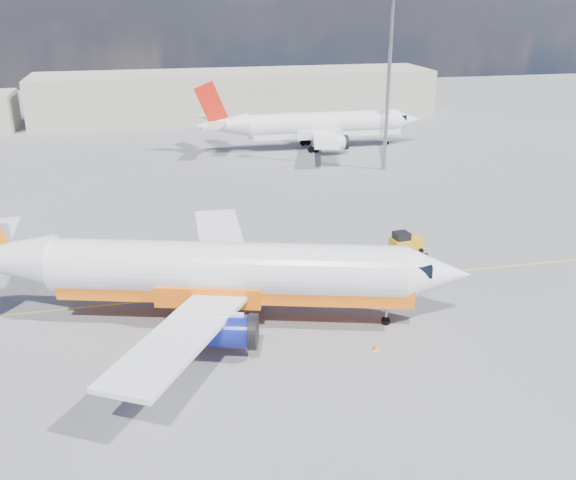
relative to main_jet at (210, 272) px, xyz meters
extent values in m
plane|color=slate|center=(8.04, 0.86, -3.61)|extent=(240.00, 240.00, 0.00)
cube|color=yellow|center=(8.04, 3.86, -3.61)|extent=(70.00, 0.15, 0.01)
cube|color=#BBB2A1|center=(13.04, 75.86, 0.39)|extent=(70.00, 14.00, 8.00)
cylinder|color=white|center=(1.08, -0.31, 0.24)|extent=(23.65, 10.05, 3.64)
cone|color=white|center=(14.46, -4.18, 0.24)|extent=(5.13, 4.69, 3.64)
cube|color=black|center=(13.02, -3.76, 0.83)|extent=(2.43, 2.87, 0.75)
cube|color=orange|center=(1.60, -0.46, -0.99)|extent=(23.47, 9.43, 1.29)
cube|color=white|center=(1.62, 7.34, -0.72)|extent=(3.90, 12.97, 0.86)
cube|color=white|center=(-2.55, -7.07, -0.72)|extent=(9.42, 12.84, 0.86)
cylinder|color=navy|center=(2.93, 4.17, -1.74)|extent=(4.27, 3.03, 2.03)
cylinder|color=navy|center=(0.26, -5.09, -1.74)|extent=(4.27, 3.03, 2.03)
cylinder|color=black|center=(4.58, 3.69, -1.74)|extent=(1.14, 2.31, 2.25)
cylinder|color=black|center=(1.90, -5.57, -1.74)|extent=(1.14, 2.31, 2.25)
cylinder|color=#919199|center=(11.37, -3.29, -2.27)|extent=(0.24, 0.24, 2.25)
cylinder|color=black|center=(11.37, -3.29, -3.31)|extent=(0.65, 0.41, 0.60)
cylinder|color=black|center=(-0.26, 2.75, -3.13)|extent=(1.04, 0.66, 0.96)
cylinder|color=black|center=(-1.69, -2.19, -3.13)|extent=(1.04, 0.66, 0.96)
cylinder|color=white|center=(21.35, 48.53, -0.07)|extent=(21.68, 3.41, 3.35)
cone|color=white|center=(34.15, 48.49, -0.07)|extent=(3.95, 3.36, 3.35)
cone|color=white|center=(7.06, 48.57, 0.28)|extent=(6.90, 3.20, 3.18)
cube|color=black|center=(32.77, 48.49, 0.47)|extent=(1.68, 2.27, 0.69)
cube|color=white|center=(21.84, 48.52, -1.20)|extent=(21.68, 2.82, 1.18)
cube|color=white|center=(19.89, 55.43, -0.95)|extent=(5.89, 12.23, 0.79)
cube|color=white|center=(19.85, 41.63, -0.95)|extent=(5.95, 12.23, 0.79)
cylinder|color=white|center=(21.85, 52.96, -1.89)|extent=(3.55, 1.88, 1.87)
cylinder|color=white|center=(21.83, 44.09, -1.89)|extent=(3.55, 1.88, 1.87)
cylinder|color=black|center=(23.43, 52.95, -1.89)|extent=(0.50, 2.07, 2.07)
cylinder|color=black|center=(23.40, 44.09, -1.89)|extent=(0.50, 2.07, 2.07)
cube|color=red|center=(5.59, 48.57, 3.28)|extent=(4.62, 0.31, 6.15)
cube|color=white|center=(5.60, 51.73, 0.92)|extent=(3.57, 5.35, 0.18)
cube|color=white|center=(5.58, 45.42, 0.92)|extent=(3.60, 5.36, 0.18)
cylinder|color=#919199|center=(31.20, 48.50, -2.38)|extent=(0.18, 0.18, 2.07)
cylinder|color=black|center=(31.20, 48.50, -3.34)|extent=(0.55, 0.24, 0.55)
cylinder|color=black|center=(19.39, 50.90, -3.17)|extent=(0.89, 0.38, 0.89)
cylinder|color=black|center=(19.37, 46.17, -3.17)|extent=(0.89, 0.38, 0.89)
cylinder|color=black|center=(16.62, 9.20, -3.36)|extent=(0.54, 0.27, 0.51)
cylinder|color=black|center=(16.80, 7.76, -3.36)|extent=(0.54, 0.27, 0.51)
cylinder|color=black|center=(18.67, 9.44, -3.36)|extent=(0.54, 0.27, 0.51)
cylinder|color=black|center=(18.84, 8.01, -3.36)|extent=(0.54, 0.27, 0.51)
cube|color=orange|center=(17.73, 8.60, -2.84)|extent=(2.83, 1.75, 1.03)
cube|color=black|center=(17.22, 8.54, -2.02)|extent=(1.38, 1.38, 0.62)
cube|color=white|center=(9.52, -6.24, -3.59)|extent=(0.39, 0.39, 0.04)
cone|color=#FF610A|center=(9.52, -6.24, -3.32)|extent=(0.33, 0.33, 0.51)
cylinder|color=#919199|center=(25.73, 35.23, 7.08)|extent=(0.47, 0.47, 21.39)
camera|label=1|loc=(-3.53, -39.32, 17.45)|focal=40.00mm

